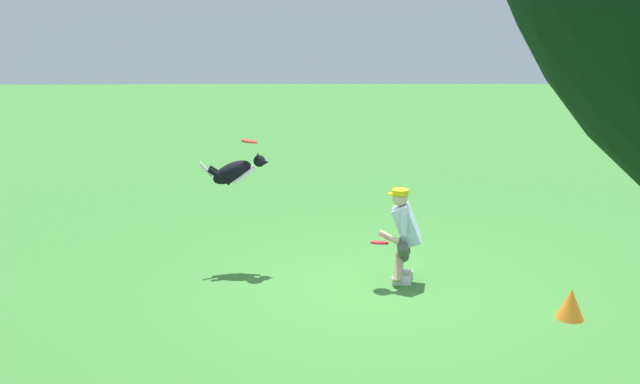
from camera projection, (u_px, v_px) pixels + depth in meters
ground_plane at (369, 289)px, 9.49m from camera, size 60.00×60.00×0.00m
person at (404, 232)px, 9.61m from camera, size 0.64×0.66×1.29m
dog at (235, 172)px, 10.08m from camera, size 1.00×0.30×0.51m
frisbee_flying at (249, 141)px, 10.00m from camera, size 0.24×0.24×0.06m
frisbee_held at (379, 243)px, 9.46m from camera, size 0.30×0.30×0.07m
training_cone at (571, 304)px, 8.52m from camera, size 0.34×0.34×0.38m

